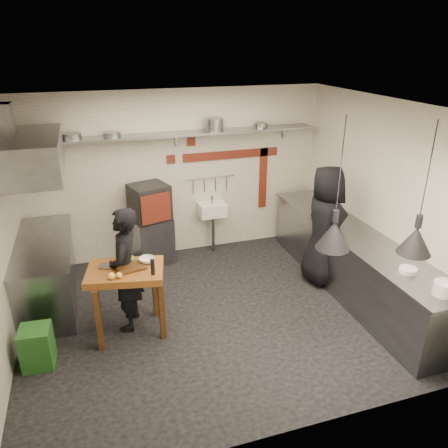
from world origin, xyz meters
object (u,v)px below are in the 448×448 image
object	(u,v)px
oven_stand	(151,240)
chef_left	(126,270)
prep_table	(128,301)
chef_right	(325,226)
green_bin	(37,347)
combi_oven	(149,202)

from	to	relation	value
oven_stand	chef_left	xyz separation A→B (m)	(-0.56, -1.69, 0.42)
chef_left	prep_table	bearing A→B (deg)	10.75
prep_table	chef_left	xyz separation A→B (m)	(0.01, 0.15, 0.36)
prep_table	chef_left	bearing A→B (deg)	95.87
chef_right	oven_stand	bearing A→B (deg)	62.43
oven_stand	prep_table	world-z (taller)	prep_table
green_bin	chef_left	distance (m)	1.33
combi_oven	prep_table	xyz separation A→B (m)	(-0.59, -1.80, -0.63)
oven_stand	chef_right	bearing A→B (deg)	-47.33
combi_oven	oven_stand	bearing A→B (deg)	80.40
chef_right	chef_left	bearing A→B (deg)	98.05
chef_left	chef_right	bearing A→B (deg)	111.55
oven_stand	combi_oven	distance (m)	0.69
oven_stand	chef_left	world-z (taller)	chef_left
prep_table	chef_right	distance (m)	3.05
oven_stand	combi_oven	size ratio (longest dim) A/B	1.38
prep_table	chef_left	world-z (taller)	chef_left
combi_oven	green_bin	world-z (taller)	combi_oven
chef_left	green_bin	bearing A→B (deg)	-50.38
combi_oven	green_bin	bearing A→B (deg)	-145.23
prep_table	green_bin	bearing A→B (deg)	-152.15
combi_oven	prep_table	distance (m)	1.99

